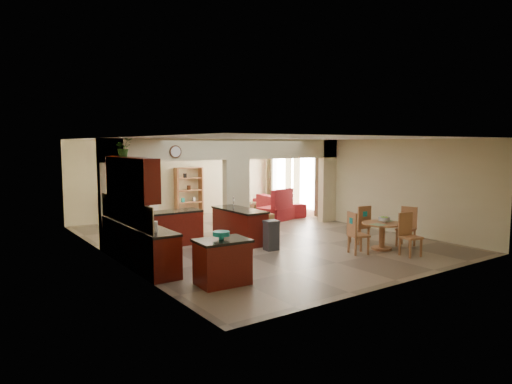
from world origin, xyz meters
TOP-DOWN VIEW (x-y plane):
  - floor at (0.00, 0.00)m, footprint 10.00×10.00m
  - ceiling at (0.00, 0.00)m, footprint 10.00×10.00m
  - wall_back at (0.00, 5.00)m, footprint 8.00×0.00m
  - wall_front at (0.00, -5.00)m, footprint 8.00×0.00m
  - wall_left at (-4.00, 0.00)m, footprint 0.00×10.00m
  - wall_right at (4.00, 0.00)m, footprint 0.00×10.00m
  - partition_left_pier at (-3.70, 1.00)m, footprint 0.60×0.25m
  - partition_center_pier at (0.00, 1.00)m, footprint 0.80×0.25m
  - partition_right_pier at (3.70, 1.00)m, footprint 0.60×0.25m
  - partition_header at (0.00, 1.00)m, footprint 8.00×0.25m
  - kitchen_counter at (-3.26, -0.25)m, footprint 2.52×3.29m
  - upper_cabinets at (-3.82, -0.80)m, footprint 0.35×2.40m
  - peninsula at (-0.60, -0.11)m, footprint 0.70×1.85m
  - wall_clock at (-2.00, 0.85)m, footprint 0.34×0.03m
  - rug at (1.20, 2.10)m, footprint 1.60×1.30m
  - fireplace at (-1.60, 4.83)m, footprint 1.60×0.35m
  - shelving_unit at (0.35, 4.82)m, footprint 1.00×0.32m
  - window_a at (3.97, 2.30)m, footprint 0.02×0.90m
  - window_b at (3.97, 4.00)m, footprint 0.02×0.90m
  - glazed_door at (3.97, 3.15)m, footprint 0.02×0.70m
  - drape_a_left at (3.93, 1.70)m, footprint 0.10×0.28m
  - drape_a_right at (3.93, 2.90)m, footprint 0.10×0.28m
  - drape_b_left at (3.93, 3.40)m, footprint 0.10×0.28m
  - drape_b_right at (3.93, 4.60)m, footprint 0.10×0.28m
  - ceiling_fan at (1.50, 3.00)m, footprint 1.00×1.00m
  - kitchen_island at (-2.90, -3.08)m, footprint 1.04×0.77m
  - teal_bowl at (-2.91, -3.06)m, footprint 0.32×0.32m
  - trash_can at (-0.46, -1.36)m, footprint 0.35×0.31m
  - dining_table at (1.87, -2.90)m, footprint 1.00×1.00m
  - fruit_bowl at (1.94, -2.91)m, footprint 0.29×0.29m
  - sofa at (3.30, 3.21)m, footprint 2.57×1.30m
  - chaise at (2.45, 2.27)m, footprint 1.32×1.19m
  - armchair at (1.12, 2.40)m, footprint 1.08×1.09m
  - ottoman at (1.42, 1.60)m, footprint 0.56×0.56m
  - plant at (-3.82, -0.37)m, footprint 0.43×0.39m
  - chair_north at (1.95, -2.15)m, footprint 0.48×0.48m
  - chair_east at (2.74, -3.01)m, footprint 0.52×0.52m
  - chair_south at (1.89, -3.67)m, footprint 0.48×0.48m
  - chair_west at (0.96, -2.85)m, footprint 0.53×0.53m

SIDE VIEW (x-z plane):
  - floor at x=0.00m, z-range 0.00..0.00m
  - rug at x=1.20m, z-range 0.00..0.01m
  - ottoman at x=1.42m, z-range 0.00..0.39m
  - chaise at x=2.45m, z-range 0.00..0.44m
  - trash_can at x=-0.46m, z-range 0.00..0.69m
  - armchair at x=1.12m, z-range 0.00..0.71m
  - sofa at x=3.30m, z-range 0.00..0.72m
  - kitchen_island at x=-2.90m, z-range 0.00..0.87m
  - peninsula at x=-0.60m, z-range 0.00..0.91m
  - kitchen_counter at x=-3.26m, z-range -0.27..1.20m
  - dining_table at x=1.87m, z-range 0.12..0.81m
  - chair_north at x=1.95m, z-range 0.04..1.07m
  - chair_east at x=2.74m, z-range 0.04..1.07m
  - chair_south at x=1.89m, z-range 0.04..1.07m
  - chair_west at x=0.96m, z-range 0.04..1.07m
  - fireplace at x=-1.60m, z-range 0.01..1.21m
  - fruit_bowl at x=1.94m, z-range 0.68..0.84m
  - shelving_unit at x=0.35m, z-range 0.00..1.80m
  - teal_bowl at x=-2.91m, z-range 0.86..1.02m
  - glazed_door at x=3.97m, z-range 0.00..2.10m
  - partition_center_pier at x=0.00m, z-range 0.00..2.20m
  - drape_a_left at x=3.93m, z-range 0.05..2.35m
  - drape_a_right at x=3.93m, z-range 0.05..2.35m
  - drape_b_left at x=3.93m, z-range 0.05..2.35m
  - drape_b_right at x=3.93m, z-range 0.05..2.35m
  - window_a at x=3.97m, z-range 0.25..2.15m
  - window_b at x=3.97m, z-range 0.25..2.15m
  - partition_left_pier at x=-3.70m, z-range 0.00..2.80m
  - partition_right_pier at x=3.70m, z-range 0.00..2.80m
  - wall_back at x=0.00m, z-range -2.60..5.40m
  - wall_front at x=0.00m, z-range -2.60..5.40m
  - wall_left at x=-4.00m, z-range -3.60..6.40m
  - wall_right at x=4.00m, z-range -3.60..6.40m
  - upper_cabinets at x=-3.82m, z-range 1.47..2.37m
  - wall_clock at x=-2.00m, z-range 2.28..2.62m
  - partition_header at x=0.00m, z-range 2.20..2.80m
  - ceiling_fan at x=1.50m, z-range 2.51..2.61m
  - plant at x=-3.82m, z-range 2.37..2.78m
  - ceiling at x=0.00m, z-range 2.80..2.80m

